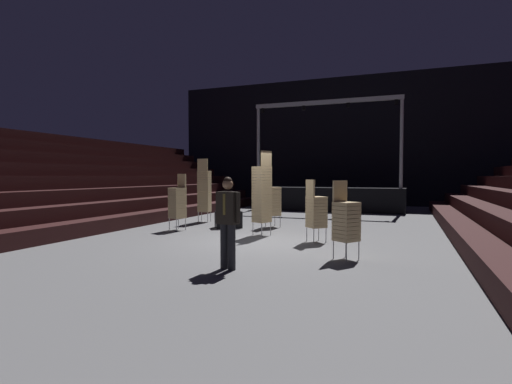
% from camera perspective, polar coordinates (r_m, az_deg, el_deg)
% --- Properties ---
extents(ground_plane, '(22.00, 30.00, 0.10)m').
position_cam_1_polar(ground_plane, '(10.96, 0.21, -7.42)').
color(ground_plane, slate).
extents(arena_end_wall, '(22.00, 0.30, 8.00)m').
position_cam_1_polar(arena_end_wall, '(25.48, 12.38, 7.23)').
color(arena_end_wall, black).
rests_on(arena_end_wall, ground_plane).
extents(bleacher_bank_left, '(6.00, 24.00, 3.60)m').
position_cam_1_polar(bleacher_bank_left, '(16.23, -25.85, 2.08)').
color(bleacher_bank_left, black).
rests_on(bleacher_bank_left, ground_plane).
extents(stage_riser, '(7.69, 2.58, 5.60)m').
position_cam_1_polar(stage_riser, '(21.08, 10.50, -0.72)').
color(stage_riser, black).
rests_on(stage_riser, ground_plane).
extents(man_with_tie, '(0.57, 0.30, 1.79)m').
position_cam_1_polar(man_with_tie, '(7.58, -4.14, -3.64)').
color(man_with_tie, black).
rests_on(man_with_tie, ground_plane).
extents(chair_stack_front_left, '(0.61, 0.61, 1.71)m').
position_cam_1_polar(chair_stack_front_left, '(8.72, 12.94, -3.97)').
color(chair_stack_front_left, '#B2B5BA').
rests_on(chair_stack_front_left, ground_plane).
extents(chair_stack_front_right, '(0.62, 0.62, 1.88)m').
position_cam_1_polar(chair_stack_front_right, '(13.88, 2.44, -1.24)').
color(chair_stack_front_right, '#B2B5BA').
rests_on(chair_stack_front_right, ground_plane).
extents(chair_stack_mid_left, '(0.59, 0.59, 2.56)m').
position_cam_1_polar(chair_stack_mid_left, '(11.90, 0.87, -0.21)').
color(chair_stack_mid_left, '#B2B5BA').
rests_on(chair_stack_mid_left, ground_plane).
extents(chair_stack_mid_right, '(0.56, 0.56, 1.88)m').
position_cam_1_polar(chair_stack_mid_right, '(13.32, -11.34, -1.43)').
color(chair_stack_mid_right, '#B2B5BA').
rests_on(chair_stack_mid_right, ground_plane).
extents(chair_stack_mid_centre, '(0.51, 0.51, 2.48)m').
position_cam_1_polar(chair_stack_mid_centre, '(15.51, -7.52, 0.21)').
color(chair_stack_mid_centre, '#B2B5BA').
rests_on(chair_stack_mid_centre, ground_plane).
extents(chair_stack_rear_left, '(0.62, 0.62, 1.71)m').
position_cam_1_polar(chair_stack_rear_left, '(10.83, 8.72, -2.72)').
color(chair_stack_rear_left, '#B2B5BA').
rests_on(chair_stack_rear_left, ground_plane).
extents(equipment_road_case, '(1.08, 1.00, 0.58)m').
position_cam_1_polar(equipment_road_case, '(13.77, -4.04, -4.00)').
color(equipment_road_case, black).
rests_on(equipment_road_case, ground_plane).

